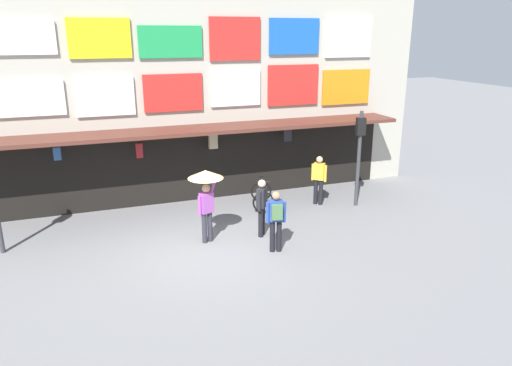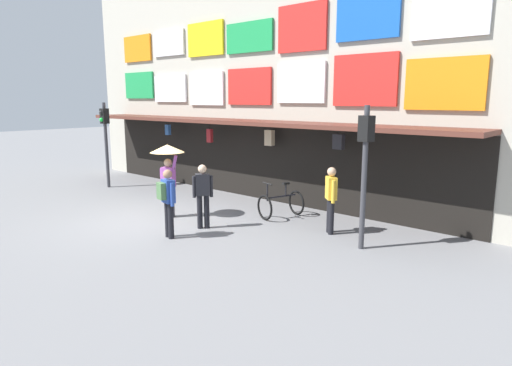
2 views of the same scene
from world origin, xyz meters
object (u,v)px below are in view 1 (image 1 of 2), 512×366
at_px(pedestrian_in_white, 262,205).
at_px(traffic_light_far, 360,143).
at_px(pedestrian_in_blue, 276,217).
at_px(pedestrian_in_yellow, 319,177).
at_px(bicycle_parked, 262,196).
at_px(pedestrian_with_umbrella, 206,186).

bearing_deg(pedestrian_in_white, traffic_light_far, 18.46).
bearing_deg(pedestrian_in_blue, pedestrian_in_yellow, 46.96).
bearing_deg(bicycle_parked, pedestrian_with_umbrella, -139.20).
height_order(pedestrian_in_blue, pedestrian_with_umbrella, pedestrian_with_umbrella).
bearing_deg(pedestrian_in_yellow, pedestrian_with_umbrella, -158.35).
bearing_deg(pedestrian_in_yellow, traffic_light_far, -24.11).
xyz_separation_m(pedestrian_in_blue, pedestrian_with_umbrella, (-1.56, 1.22, 0.66)).
bearing_deg(pedestrian_with_umbrella, pedestrian_in_white, -4.02).
distance_m(bicycle_parked, pedestrian_in_yellow, 2.00).
height_order(traffic_light_far, pedestrian_with_umbrella, traffic_light_far).
height_order(traffic_light_far, bicycle_parked, traffic_light_far).
xyz_separation_m(bicycle_parked, pedestrian_in_yellow, (1.88, -0.38, 0.55)).
bearing_deg(pedestrian_with_umbrella, pedestrian_in_blue, -38.15).
height_order(bicycle_parked, pedestrian_in_white, pedestrian_in_white).
bearing_deg(pedestrian_in_yellow, pedestrian_in_white, -146.27).
xyz_separation_m(pedestrian_in_white, pedestrian_in_yellow, (2.72, 1.81, 0.00)).
bearing_deg(traffic_light_far, bicycle_parked, 163.59).
bearing_deg(bicycle_parked, pedestrian_in_blue, -104.47).
distance_m(traffic_light_far, bicycle_parked, 3.62).
height_order(bicycle_parked, pedestrian_with_umbrella, pedestrian_with_umbrella).
bearing_deg(pedestrian_in_white, pedestrian_in_yellow, 33.73).
bearing_deg(bicycle_parked, traffic_light_far, -16.41).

